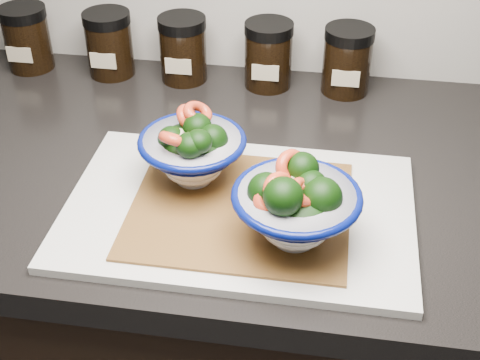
% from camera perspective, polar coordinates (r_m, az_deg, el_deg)
% --- Properties ---
extents(cabinet, '(3.43, 0.58, 0.86)m').
position_cam_1_polar(cabinet, '(1.32, -6.00, -14.98)').
color(cabinet, black).
rests_on(cabinet, ground).
extents(countertop, '(3.50, 0.60, 0.04)m').
position_cam_1_polar(countertop, '(1.01, -7.59, 1.27)').
color(countertop, black).
rests_on(countertop, cabinet).
extents(cutting_board, '(0.45, 0.30, 0.01)m').
position_cam_1_polar(cutting_board, '(0.87, -0.09, -2.61)').
color(cutting_board, silver).
rests_on(cutting_board, countertop).
extents(bamboo_mat, '(0.28, 0.24, 0.00)m').
position_cam_1_polar(bamboo_mat, '(0.86, -0.00, -2.47)').
color(bamboo_mat, brown).
rests_on(bamboo_mat, cutting_board).
extents(bowl_left, '(0.14, 0.14, 0.11)m').
position_cam_1_polar(bowl_left, '(0.88, -4.05, 2.51)').
color(bowl_left, white).
rests_on(bowl_left, bamboo_mat).
extents(bowl_right, '(0.15, 0.15, 0.11)m').
position_cam_1_polar(bowl_right, '(0.78, 4.78, -2.24)').
color(bowl_right, white).
rests_on(bowl_right, bamboo_mat).
extents(spice_jar_a, '(0.08, 0.08, 0.11)m').
position_cam_1_polar(spice_jar_a, '(1.26, -17.73, 11.48)').
color(spice_jar_a, black).
rests_on(spice_jar_a, countertop).
extents(spice_jar_b, '(0.08, 0.08, 0.11)m').
position_cam_1_polar(spice_jar_b, '(1.20, -11.10, 11.35)').
color(spice_jar_b, black).
rests_on(spice_jar_b, countertop).
extents(spice_jar_c, '(0.08, 0.08, 0.11)m').
position_cam_1_polar(spice_jar_c, '(1.17, -4.89, 11.10)').
color(spice_jar_c, black).
rests_on(spice_jar_c, countertop).
extents(spice_jar_d, '(0.08, 0.08, 0.11)m').
position_cam_1_polar(spice_jar_d, '(1.14, 2.43, 10.63)').
color(spice_jar_d, black).
rests_on(spice_jar_d, countertop).
extents(spice_jar_e, '(0.08, 0.08, 0.11)m').
position_cam_1_polar(spice_jar_e, '(1.14, 9.13, 10.06)').
color(spice_jar_e, black).
rests_on(spice_jar_e, countertop).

